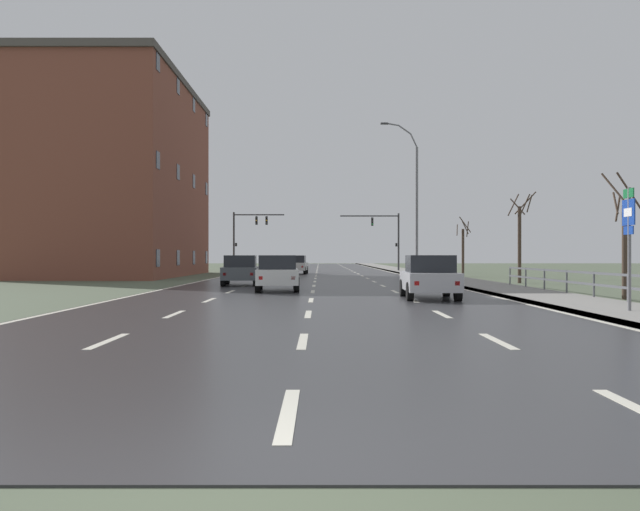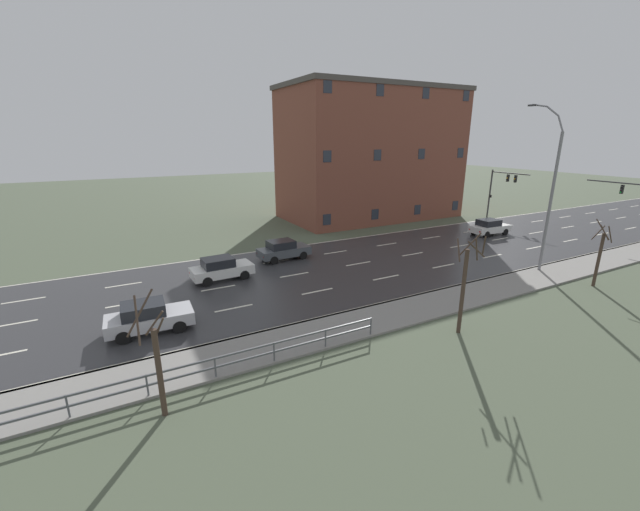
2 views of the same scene
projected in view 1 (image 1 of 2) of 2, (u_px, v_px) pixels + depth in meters
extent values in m
cube|color=#4C5642|center=(315.00, 276.00, 52.41)|extent=(160.00, 160.00, 0.12)
cube|color=#303033|center=(316.00, 271.00, 64.41)|extent=(14.00, 120.00, 0.02)
cube|color=beige|center=(107.00, 341.00, 11.81)|extent=(0.16, 2.20, 0.01)
cube|color=beige|center=(173.00, 314.00, 17.21)|extent=(0.16, 2.20, 0.01)
cube|color=beige|center=(208.00, 300.00, 22.61)|extent=(0.16, 2.20, 0.01)
cube|color=beige|center=(230.00, 292.00, 28.01)|extent=(0.16, 2.20, 0.01)
cube|color=beige|center=(244.00, 286.00, 33.41)|extent=(0.16, 2.20, 0.01)
cube|color=beige|center=(254.00, 282.00, 38.81)|extent=(0.16, 2.20, 0.01)
cube|color=beige|center=(262.00, 278.00, 44.21)|extent=(0.16, 2.20, 0.01)
cube|color=beige|center=(269.00, 276.00, 49.61)|extent=(0.16, 2.20, 0.01)
cube|color=beige|center=(274.00, 274.00, 55.01)|extent=(0.16, 2.20, 0.01)
cube|color=beige|center=(278.00, 272.00, 60.41)|extent=(0.16, 2.20, 0.01)
cube|color=beige|center=(281.00, 271.00, 65.81)|extent=(0.16, 2.20, 0.01)
cube|color=beige|center=(284.00, 270.00, 71.21)|extent=(0.16, 2.20, 0.01)
cube|color=beige|center=(286.00, 269.00, 76.61)|extent=(0.16, 2.20, 0.01)
cube|color=beige|center=(288.00, 268.00, 82.01)|extent=(0.16, 2.20, 0.01)
cube|color=beige|center=(290.00, 267.00, 87.41)|extent=(0.16, 2.20, 0.01)
cube|color=beige|center=(292.00, 266.00, 92.81)|extent=(0.16, 2.20, 0.01)
cube|color=beige|center=(294.00, 266.00, 98.21)|extent=(0.16, 2.20, 0.01)
cube|color=beige|center=(295.00, 265.00, 103.61)|extent=(0.16, 2.20, 0.01)
cube|color=beige|center=(296.00, 265.00, 109.01)|extent=(0.16, 2.20, 0.01)
cube|color=beige|center=(297.00, 264.00, 114.41)|extent=(0.16, 2.20, 0.01)
cube|color=beige|center=(298.00, 264.00, 119.81)|extent=(0.16, 2.20, 0.01)
cube|color=beige|center=(287.00, 413.00, 6.41)|extent=(0.16, 2.20, 0.01)
cube|color=beige|center=(302.00, 341.00, 11.81)|extent=(0.16, 2.20, 0.01)
cube|color=beige|center=(307.00, 314.00, 17.21)|extent=(0.16, 2.20, 0.01)
cube|color=beige|center=(310.00, 300.00, 22.61)|extent=(0.16, 2.20, 0.01)
cube|color=beige|center=(312.00, 292.00, 28.01)|extent=(0.16, 2.20, 0.01)
cube|color=beige|center=(313.00, 286.00, 33.41)|extent=(0.16, 2.20, 0.01)
cube|color=beige|center=(314.00, 282.00, 38.81)|extent=(0.16, 2.20, 0.01)
cube|color=beige|center=(314.00, 278.00, 44.21)|extent=(0.16, 2.20, 0.01)
cube|color=beige|center=(315.00, 276.00, 49.61)|extent=(0.16, 2.20, 0.01)
cube|color=beige|center=(315.00, 274.00, 55.01)|extent=(0.16, 2.20, 0.01)
cube|color=beige|center=(316.00, 272.00, 60.41)|extent=(0.16, 2.20, 0.01)
cube|color=beige|center=(316.00, 271.00, 65.81)|extent=(0.16, 2.20, 0.01)
cube|color=beige|center=(316.00, 270.00, 71.21)|extent=(0.16, 2.20, 0.01)
cube|color=beige|center=(316.00, 269.00, 76.61)|extent=(0.16, 2.20, 0.01)
cube|color=beige|center=(317.00, 268.00, 82.01)|extent=(0.16, 2.20, 0.01)
cube|color=beige|center=(317.00, 267.00, 87.41)|extent=(0.16, 2.20, 0.01)
cube|color=beige|center=(317.00, 266.00, 92.81)|extent=(0.16, 2.20, 0.01)
cube|color=beige|center=(317.00, 266.00, 98.21)|extent=(0.16, 2.20, 0.01)
cube|color=beige|center=(317.00, 265.00, 103.61)|extent=(0.16, 2.20, 0.01)
cube|color=beige|center=(317.00, 265.00, 109.01)|extent=(0.16, 2.20, 0.01)
cube|color=beige|center=(317.00, 264.00, 114.41)|extent=(0.16, 2.20, 0.01)
cube|color=beige|center=(317.00, 264.00, 119.81)|extent=(0.16, 2.20, 0.01)
cube|color=beige|center=(497.00, 341.00, 11.82)|extent=(0.16, 2.20, 0.01)
cube|color=beige|center=(441.00, 314.00, 17.22)|extent=(0.16, 2.20, 0.01)
cube|color=beige|center=(412.00, 300.00, 22.62)|extent=(0.16, 2.20, 0.01)
cube|color=beige|center=(394.00, 292.00, 28.02)|extent=(0.16, 2.20, 0.01)
cube|color=beige|center=(382.00, 286.00, 33.42)|extent=(0.16, 2.20, 0.01)
cube|color=beige|center=(373.00, 282.00, 38.82)|extent=(0.16, 2.20, 0.01)
cube|color=beige|center=(367.00, 278.00, 44.22)|extent=(0.16, 2.20, 0.01)
cube|color=beige|center=(361.00, 276.00, 49.62)|extent=(0.16, 2.20, 0.01)
cube|color=beige|center=(357.00, 274.00, 55.02)|extent=(0.16, 2.20, 0.01)
cube|color=beige|center=(354.00, 272.00, 60.42)|extent=(0.16, 2.20, 0.01)
cube|color=beige|center=(351.00, 271.00, 65.82)|extent=(0.16, 2.20, 0.01)
cube|color=beige|center=(349.00, 270.00, 71.22)|extent=(0.16, 2.20, 0.01)
cube|color=beige|center=(346.00, 269.00, 76.62)|extent=(0.16, 2.20, 0.01)
cube|color=beige|center=(345.00, 268.00, 82.02)|extent=(0.16, 2.20, 0.01)
cube|color=beige|center=(343.00, 267.00, 87.42)|extent=(0.16, 2.20, 0.01)
cube|color=beige|center=(342.00, 266.00, 92.82)|extent=(0.16, 2.20, 0.01)
cube|color=beige|center=(340.00, 266.00, 98.22)|extent=(0.16, 2.20, 0.01)
cube|color=beige|center=(339.00, 265.00, 103.62)|extent=(0.16, 2.20, 0.01)
cube|color=beige|center=(338.00, 265.00, 109.02)|extent=(0.16, 2.20, 0.01)
cube|color=beige|center=(337.00, 264.00, 114.42)|extent=(0.16, 2.20, 0.01)
cube|color=beige|center=(337.00, 264.00, 119.82)|extent=(0.16, 2.20, 0.01)
cube|color=beige|center=(386.00, 271.00, 64.42)|extent=(0.16, 120.00, 0.01)
cube|color=beige|center=(246.00, 271.00, 64.40)|extent=(0.16, 120.00, 0.01)
cube|color=gray|center=(403.00, 271.00, 64.42)|extent=(3.00, 120.00, 0.12)
cube|color=slate|center=(388.00, 271.00, 64.42)|extent=(0.16, 120.00, 0.12)
cube|color=#515459|center=(627.00, 275.00, 20.39)|extent=(0.06, 25.29, 0.08)
cube|color=#515459|center=(627.00, 288.00, 20.39)|extent=(0.06, 25.29, 0.08)
cylinder|color=#515459|center=(627.00, 290.00, 20.39)|extent=(0.07, 0.07, 1.00)
cylinder|color=#515459|center=(593.00, 286.00, 22.92)|extent=(0.07, 0.07, 1.00)
cylinder|color=#515459|center=(566.00, 283.00, 25.45)|extent=(0.07, 0.07, 1.00)
cylinder|color=#515459|center=(543.00, 280.00, 27.98)|extent=(0.07, 0.07, 1.00)
cylinder|color=#515459|center=(525.00, 278.00, 30.51)|extent=(0.07, 0.07, 1.00)
cylinder|color=#515459|center=(509.00, 277.00, 33.04)|extent=(0.07, 0.07, 1.00)
cylinder|color=slate|center=(416.00, 212.00, 49.54)|extent=(0.20, 0.20, 9.73)
cylinder|color=slate|center=(413.00, 140.00, 49.54)|extent=(0.56, 0.11, 1.04)
cylinder|color=slate|center=(404.00, 130.00, 49.54)|extent=(0.96, 0.11, 0.72)
cylinder|color=slate|center=(391.00, 124.00, 49.54)|extent=(1.10, 0.11, 0.30)
cube|color=#333335|center=(383.00, 124.00, 49.54)|extent=(0.56, 0.24, 0.12)
cylinder|color=slate|center=(628.00, 251.00, 17.21)|extent=(0.09, 0.09, 3.34)
cube|color=#146633|center=(627.00, 193.00, 17.21)|extent=(0.03, 0.56, 0.24)
cube|color=#143899|center=(627.00, 212.00, 17.21)|extent=(0.03, 0.68, 0.68)
cube|color=white|center=(627.00, 212.00, 17.21)|extent=(0.01, 0.44, 0.22)
cube|color=#143899|center=(627.00, 230.00, 17.21)|extent=(0.03, 0.52, 0.22)
cylinder|color=#38383A|center=(398.00, 243.00, 63.58)|extent=(0.18, 0.18, 5.64)
cylinder|color=#38383A|center=(368.00, 216.00, 63.58)|extent=(5.64, 0.12, 0.12)
cube|color=black|center=(371.00, 222.00, 63.58)|extent=(0.20, 0.28, 0.80)
sphere|color=#2D2D2D|center=(371.00, 219.00, 63.43)|extent=(0.14, 0.14, 0.14)
sphere|color=#2D2D2D|center=(371.00, 222.00, 63.43)|extent=(0.14, 0.14, 0.14)
sphere|color=green|center=(371.00, 224.00, 63.43)|extent=(0.14, 0.14, 0.14)
cube|color=black|center=(395.00, 245.00, 63.53)|extent=(0.18, 0.12, 0.32)
cylinder|color=#38383A|center=(233.00, 242.00, 62.65)|extent=(0.18, 0.18, 5.70)
cylinder|color=#38383A|center=(258.00, 215.00, 62.65)|extent=(4.80, 0.12, 0.12)
cube|color=black|center=(256.00, 221.00, 62.65)|extent=(0.20, 0.28, 0.80)
sphere|color=#2D2D2D|center=(255.00, 218.00, 62.50)|extent=(0.14, 0.14, 0.14)
sphere|color=#F2AD19|center=(255.00, 220.00, 62.50)|extent=(0.14, 0.14, 0.14)
sphere|color=#2D2D2D|center=(255.00, 223.00, 62.50)|extent=(0.14, 0.14, 0.14)
cube|color=black|center=(266.00, 221.00, 62.65)|extent=(0.20, 0.28, 0.80)
sphere|color=#2D2D2D|center=(265.00, 218.00, 62.50)|extent=(0.14, 0.14, 0.14)
sphere|color=#F2AD19|center=(265.00, 220.00, 62.50)|extent=(0.14, 0.14, 0.14)
sphere|color=#2D2D2D|center=(265.00, 223.00, 62.50)|extent=(0.14, 0.14, 0.14)
cube|color=black|center=(235.00, 245.00, 62.60)|extent=(0.18, 0.12, 0.32)
cube|color=#B7B7BC|center=(428.00, 281.00, 23.57)|extent=(1.91, 4.16, 0.64)
cube|color=black|center=(429.00, 264.00, 23.32)|extent=(1.63, 2.06, 0.60)
cube|color=slate|center=(426.00, 264.00, 24.27)|extent=(1.41, 0.13, 0.51)
cylinder|color=black|center=(445.00, 288.00, 24.81)|extent=(0.24, 0.67, 0.66)
cylinder|color=black|center=(402.00, 288.00, 24.87)|extent=(0.24, 0.67, 0.66)
cylinder|color=black|center=(457.00, 292.00, 22.27)|extent=(0.24, 0.67, 0.66)
cylinder|color=black|center=(409.00, 292.00, 22.33)|extent=(0.24, 0.67, 0.66)
cube|color=red|center=(416.00, 283.00, 21.57)|extent=(0.16, 0.05, 0.14)
cube|color=red|center=(456.00, 283.00, 21.52)|extent=(0.16, 0.05, 0.14)
cube|color=silver|center=(277.00, 276.00, 28.70)|extent=(1.97, 4.19, 0.64)
cube|color=black|center=(277.00, 262.00, 28.45)|extent=(1.66, 2.08, 0.60)
cube|color=slate|center=(277.00, 262.00, 29.40)|extent=(1.41, 0.15, 0.51)
cylinder|color=black|center=(295.00, 282.00, 30.01)|extent=(0.25, 0.67, 0.66)
cylinder|color=black|center=(259.00, 283.00, 29.92)|extent=(0.25, 0.67, 0.66)
cylinder|color=black|center=(296.00, 285.00, 27.47)|extent=(0.25, 0.67, 0.66)
cylinder|color=black|center=(257.00, 285.00, 27.38)|extent=(0.25, 0.67, 0.66)
cube|color=red|center=(260.00, 278.00, 26.63)|extent=(0.16, 0.05, 0.14)
cube|color=red|center=(292.00, 278.00, 26.70)|extent=(0.16, 0.05, 0.14)
cube|color=#474C51|center=(240.00, 273.00, 34.24)|extent=(1.98, 4.19, 0.64)
cube|color=black|center=(240.00, 261.00, 33.99)|extent=(1.67, 2.08, 0.60)
cube|color=slate|center=(241.00, 261.00, 34.94)|extent=(1.41, 0.16, 0.51)
cylinder|color=black|center=(256.00, 278.00, 35.56)|extent=(0.26, 0.67, 0.66)
cylinder|color=black|center=(226.00, 278.00, 35.46)|extent=(0.26, 0.67, 0.66)
cylinder|color=black|center=(254.00, 280.00, 33.02)|extent=(0.26, 0.67, 0.66)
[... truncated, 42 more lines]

